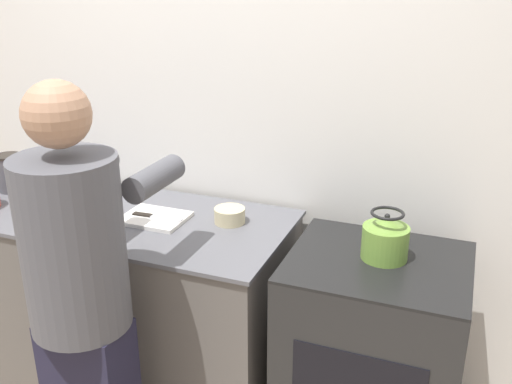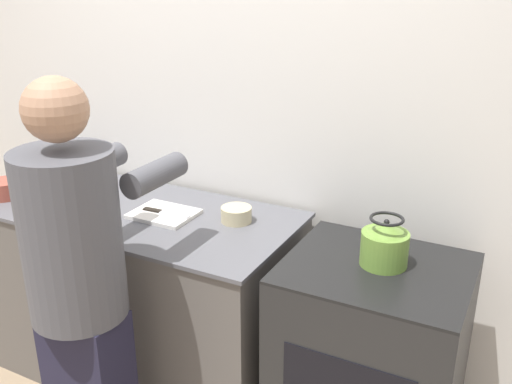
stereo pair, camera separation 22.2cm
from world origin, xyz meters
TOP-DOWN VIEW (x-y plane):
  - wall_back at (0.00, 0.76)m, footprint 8.00×0.05m
  - counter at (-0.39, 0.35)m, footprint 1.68×0.72m
  - oven at (0.87, 0.30)m, footprint 0.69×0.60m
  - person at (-0.10, -0.25)m, footprint 0.41×0.64m
  - cutting_board at (-0.16, 0.36)m, footprint 0.29×0.23m
  - knife at (-0.14, 0.35)m, footprint 0.24×0.04m
  - kettle at (0.88, 0.33)m, footprint 0.18×0.18m
  - bowl_prep at (0.17, 0.45)m, footprint 0.14×0.14m
  - canister_jar at (-1.03, 0.42)m, footprint 0.14×0.14m

SIDE VIEW (x-z plane):
  - counter at x=-0.39m, z-range 0.00..0.92m
  - oven at x=0.87m, z-range 0.00..0.93m
  - person at x=-0.10m, z-range 0.07..1.72m
  - cutting_board at x=-0.16m, z-range 0.92..0.94m
  - knife at x=-0.14m, z-range 0.94..0.94m
  - bowl_prep at x=0.17m, z-range 0.92..0.99m
  - canister_jar at x=-1.03m, z-range 0.92..1.11m
  - kettle at x=0.88m, z-range 0.92..1.11m
  - wall_back at x=0.00m, z-range 0.00..2.60m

